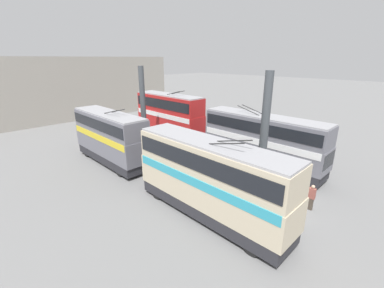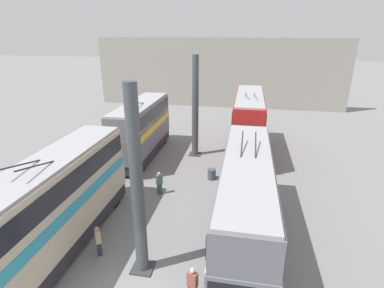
{
  "view_description": "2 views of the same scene",
  "coord_description": "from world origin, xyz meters",
  "px_view_note": "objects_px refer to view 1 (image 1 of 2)",
  "views": [
    {
      "loc": [
        -6.29,
        15.33,
        9.56
      ],
      "look_at": [
        9.07,
        0.06,
        2.3
      ],
      "focal_mm": 24.0,
      "sensor_mm": 36.0,
      "label": 1
    },
    {
      "loc": [
        -8.48,
        -4.35,
        10.57
      ],
      "look_at": [
        11.66,
        -0.61,
        2.85
      ],
      "focal_mm": 28.0,
      "sensor_mm": 36.0,
      "label": 2
    }
  ],
  "objects_px": {
    "oil_drum": "(187,150)",
    "person_by_right_row": "(233,193)",
    "bus_left_far": "(169,114)",
    "person_by_left_row": "(294,178)",
    "bus_right_near": "(210,175)",
    "person_aisle_midway": "(183,162)",
    "bus_left_near": "(262,138)",
    "bus_right_far": "(110,135)",
    "person_aisle_foreground": "(312,197)"
  },
  "relations": [
    {
      "from": "bus_right_near",
      "to": "bus_right_far",
      "type": "distance_m",
      "value": 12.36
    },
    {
      "from": "bus_left_near",
      "to": "person_aisle_midway",
      "type": "relative_size",
      "value": 6.87
    },
    {
      "from": "bus_left_far",
      "to": "person_by_right_row",
      "type": "distance_m",
      "value": 16.78
    },
    {
      "from": "person_by_left_row",
      "to": "person_aisle_foreground",
      "type": "bearing_deg",
      "value": -23.31
    },
    {
      "from": "bus_right_far",
      "to": "person_aisle_midway",
      "type": "xyz_separation_m",
      "value": [
        -6.28,
        -3.41,
        -1.9
      ]
    },
    {
      "from": "bus_right_near",
      "to": "person_by_right_row",
      "type": "bearing_deg",
      "value": -98.01
    },
    {
      "from": "person_by_right_row",
      "to": "person_aisle_midway",
      "type": "distance_m",
      "value": 6.51
    },
    {
      "from": "bus_left_near",
      "to": "bus_right_far",
      "type": "bearing_deg",
      "value": 41.17
    },
    {
      "from": "bus_right_far",
      "to": "oil_drum",
      "type": "distance_m",
      "value": 7.87
    },
    {
      "from": "bus_right_near",
      "to": "bus_left_far",
      "type": "bearing_deg",
      "value": -31.93
    },
    {
      "from": "bus_left_near",
      "to": "oil_drum",
      "type": "distance_m",
      "value": 7.88
    },
    {
      "from": "bus_left_near",
      "to": "person_aisle_foreground",
      "type": "bearing_deg",
      "value": 147.39
    },
    {
      "from": "bus_left_far",
      "to": "oil_drum",
      "type": "height_order",
      "value": "bus_left_far"
    },
    {
      "from": "person_aisle_foreground",
      "to": "person_by_right_row",
      "type": "height_order",
      "value": "person_aisle_foreground"
    },
    {
      "from": "bus_right_near",
      "to": "person_by_right_row",
      "type": "height_order",
      "value": "bus_right_near"
    },
    {
      "from": "person_aisle_midway",
      "to": "oil_drum",
      "type": "bearing_deg",
      "value": -83.65
    },
    {
      "from": "oil_drum",
      "to": "bus_left_near",
      "type": "bearing_deg",
      "value": -160.47
    },
    {
      "from": "person_aisle_foreground",
      "to": "oil_drum",
      "type": "distance_m",
      "value": 13.31
    },
    {
      "from": "bus_right_near",
      "to": "person_aisle_midway",
      "type": "distance_m",
      "value": 7.24
    },
    {
      "from": "bus_left_far",
      "to": "person_by_left_row",
      "type": "bearing_deg",
      "value": 173.45
    },
    {
      "from": "bus_right_near",
      "to": "person_aisle_midway",
      "type": "relative_size",
      "value": 6.52
    },
    {
      "from": "bus_left_far",
      "to": "person_aisle_midway",
      "type": "xyz_separation_m",
      "value": [
        -8.67,
        5.78,
        -2.22
      ]
    },
    {
      "from": "bus_right_far",
      "to": "person_aisle_midway",
      "type": "bearing_deg",
      "value": -151.51
    },
    {
      "from": "person_aisle_foreground",
      "to": "oil_drum",
      "type": "xyz_separation_m",
      "value": [
        13.22,
        -1.41,
        -0.54
      ]
    },
    {
      "from": "bus_right_near",
      "to": "person_by_right_row",
      "type": "distance_m",
      "value": 2.91
    },
    {
      "from": "bus_left_far",
      "to": "person_by_left_row",
      "type": "relative_size",
      "value": 5.74
    },
    {
      "from": "bus_right_near",
      "to": "person_by_left_row",
      "type": "height_order",
      "value": "bus_right_near"
    },
    {
      "from": "person_by_left_row",
      "to": "person_by_right_row",
      "type": "bearing_deg",
      "value": -90.16
    },
    {
      "from": "bus_left_far",
      "to": "person_aisle_midway",
      "type": "relative_size",
      "value": 5.96
    },
    {
      "from": "bus_right_far",
      "to": "person_by_left_row",
      "type": "height_order",
      "value": "bus_right_far"
    },
    {
      "from": "person_by_right_row",
      "to": "oil_drum",
      "type": "xyz_separation_m",
      "value": [
        9.24,
        -4.54,
        -0.46
      ]
    },
    {
      "from": "bus_right_far",
      "to": "person_aisle_midway",
      "type": "distance_m",
      "value": 7.4
    },
    {
      "from": "bus_right_far",
      "to": "person_aisle_foreground",
      "type": "relative_size",
      "value": 5.31
    },
    {
      "from": "bus_right_far",
      "to": "bus_left_far",
      "type": "bearing_deg",
      "value": -75.43
    },
    {
      "from": "bus_left_far",
      "to": "bus_right_near",
      "type": "distance_m",
      "value": 17.39
    },
    {
      "from": "bus_left_far",
      "to": "person_by_right_row",
      "type": "xyz_separation_m",
      "value": [
        -15.05,
        7.06,
        -2.23
      ]
    },
    {
      "from": "bus_right_near",
      "to": "person_by_left_row",
      "type": "distance_m",
      "value": 7.81
    },
    {
      "from": "bus_left_near",
      "to": "bus_right_near",
      "type": "bearing_deg",
      "value": 101.38
    },
    {
      "from": "bus_left_near",
      "to": "oil_drum",
      "type": "xyz_separation_m",
      "value": [
        7.09,
        2.51,
        -2.35
      ]
    },
    {
      "from": "person_by_left_row",
      "to": "person_by_right_row",
      "type": "relative_size",
      "value": 1.05
    },
    {
      "from": "bus_left_near",
      "to": "person_by_left_row",
      "type": "height_order",
      "value": "bus_left_near"
    },
    {
      "from": "bus_right_far",
      "to": "person_by_right_row",
      "type": "xyz_separation_m",
      "value": [
        -12.66,
        -2.14,
        -1.91
      ]
    },
    {
      "from": "oil_drum",
      "to": "person_by_right_row",
      "type": "bearing_deg",
      "value": 153.81
    },
    {
      "from": "bus_right_far",
      "to": "person_aisle_foreground",
      "type": "bearing_deg",
      "value": -162.43
    },
    {
      "from": "person_by_left_row",
      "to": "person_by_right_row",
      "type": "distance_m",
      "value": 5.46
    },
    {
      "from": "bus_right_near",
      "to": "oil_drum",
      "type": "xyz_separation_m",
      "value": [
        8.94,
        -6.68,
        -2.41
      ]
    },
    {
      "from": "bus_left_far",
      "to": "bus_right_far",
      "type": "distance_m",
      "value": 9.51
    },
    {
      "from": "person_by_right_row",
      "to": "person_aisle_midway",
      "type": "height_order",
      "value": "person_aisle_midway"
    },
    {
      "from": "bus_left_near",
      "to": "person_aisle_foreground",
      "type": "distance_m",
      "value": 7.5
    },
    {
      "from": "bus_right_far",
      "to": "oil_drum",
      "type": "height_order",
      "value": "bus_right_far"
    }
  ]
}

